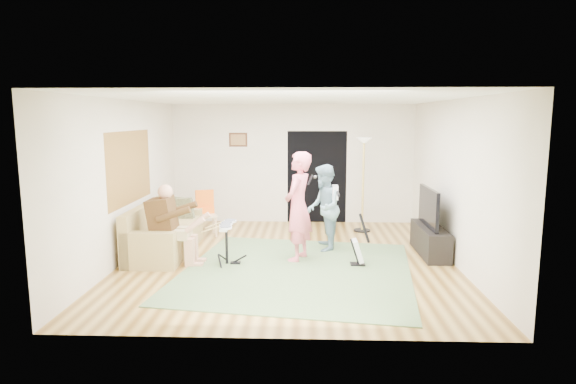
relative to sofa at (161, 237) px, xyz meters
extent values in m
plane|color=brown|center=(2.30, -0.32, -0.29)|extent=(6.00, 6.00, 0.00)
plane|color=white|center=(2.30, -0.32, 2.41)|extent=(6.00, 6.00, 0.00)
plane|color=olive|center=(-0.45, -0.12, 1.26)|extent=(0.00, 2.05, 2.05)
plane|color=black|center=(2.85, 2.67, 0.76)|extent=(2.10, 0.00, 2.10)
cube|color=#3F2314|center=(1.05, 2.67, 1.61)|extent=(0.42, 0.03, 0.32)
cube|color=#506D42|center=(2.46, -0.94, -0.28)|extent=(4.00, 4.13, 0.02)
cube|color=#A18A50|center=(0.10, 0.00, -0.07)|extent=(0.87, 1.74, 0.43)
cube|color=#A18A50|center=(-0.27, 0.00, 0.15)|extent=(0.16, 2.15, 0.87)
cube|color=#A18A50|center=(0.10, 0.97, 0.02)|extent=(0.87, 0.20, 0.61)
cube|color=#A18A50|center=(0.10, -0.97, 0.02)|extent=(0.87, 0.20, 0.61)
cube|color=#482D14|center=(0.25, -0.65, 0.51)|extent=(0.37, 0.48, 0.61)
sphere|color=tan|center=(0.31, -0.65, 0.92)|extent=(0.24, 0.24, 0.24)
cylinder|color=black|center=(1.30, -0.65, 0.05)|extent=(0.04, 0.04, 0.63)
cube|color=white|center=(1.30, -0.65, 0.35)|extent=(0.12, 0.63, 0.04)
imported|color=#E56375|center=(2.47, -0.36, 0.63)|extent=(0.64, 0.78, 1.85)
imported|color=#7398A9|center=(2.92, 0.31, 0.50)|extent=(0.60, 0.76, 1.57)
cube|color=black|center=(3.45, -0.63, -0.27)|extent=(0.24, 0.19, 0.03)
cube|color=silver|center=(3.45, -0.63, -0.04)|extent=(0.19, 0.28, 0.37)
cylinder|color=black|center=(3.55, -0.63, 0.34)|extent=(0.19, 0.04, 0.49)
cylinder|color=black|center=(3.80, 1.80, -0.27)|extent=(0.36, 0.36, 0.03)
cylinder|color=tan|center=(3.80, 1.80, 0.67)|extent=(0.05, 0.05, 1.88)
cone|color=white|center=(3.80, 1.80, 1.63)|extent=(0.31, 0.31, 0.13)
cube|color=#DAB88E|center=(0.56, 1.28, 0.13)|extent=(0.50, 0.50, 0.04)
cube|color=orange|center=(0.56, 1.46, 0.44)|extent=(0.38, 0.20, 0.39)
cube|color=black|center=(4.80, 0.08, -0.04)|extent=(0.40, 1.40, 0.50)
cube|color=black|center=(4.75, 0.08, 0.56)|extent=(0.06, 1.18, 0.67)
camera|label=1|loc=(2.59, -8.28, 2.11)|focal=30.00mm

